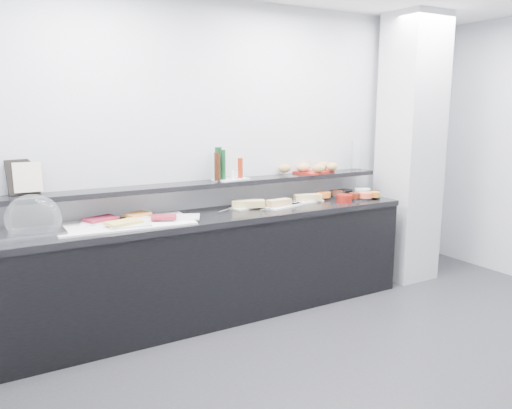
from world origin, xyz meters
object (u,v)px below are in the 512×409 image
framed_print (22,177)px  condiment_tray (231,179)px  bread_tray (314,172)px  sandwich_plate_mid (283,206)px  cloche_base (26,234)px  carafe (356,155)px

framed_print → condiment_tray: 1.67m
framed_print → bread_tray: framed_print is taller
sandwich_plate_mid → condiment_tray: (-0.42, 0.21, 0.25)m
cloche_base → sandwich_plate_mid: (2.12, 0.00, -0.01)m
condiment_tray → carafe: (1.45, 0.01, 0.14)m
sandwich_plate_mid → framed_print: framed_print is taller
sandwich_plate_mid → framed_print: bearing=155.1°
framed_print → carafe: (3.12, -0.07, 0.02)m
carafe → sandwich_plate_mid: bearing=-168.3°
cloche_base → condiment_tray: bearing=6.5°
cloche_base → carafe: (3.15, 0.22, 0.38)m
sandwich_plate_mid → carafe: carafe is taller
sandwich_plate_mid → bread_tray: 0.60m
sandwich_plate_mid → framed_print: (-2.09, 0.29, 0.37)m
cloche_base → bread_tray: 2.64m
sandwich_plate_mid → bread_tray: (0.50, 0.22, 0.25)m
sandwich_plate_mid → framed_print: 2.14m
bread_tray → sandwich_plate_mid: bearing=-171.2°
sandwich_plate_mid → condiment_tray: 0.53m
condiment_tray → bread_tray: bearing=-10.3°
framed_print → cloche_base: bearing=-109.6°
sandwich_plate_mid → condiment_tray: condiment_tray is taller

